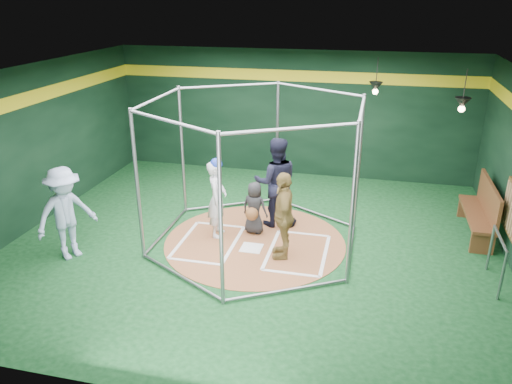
% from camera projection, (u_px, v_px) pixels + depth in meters
% --- Properties ---
extents(room_shell, '(10.10, 9.10, 3.53)m').
position_uv_depth(room_shell, '(255.00, 163.00, 9.88)').
color(room_shell, '#0C3515').
rests_on(room_shell, ground).
extents(clay_disc, '(3.80, 3.80, 0.01)m').
position_uv_depth(clay_disc, '(255.00, 242.00, 10.52)').
color(clay_disc, '#995B37').
rests_on(clay_disc, ground).
extents(home_plate, '(0.43, 0.43, 0.01)m').
position_uv_depth(home_plate, '(251.00, 248.00, 10.24)').
color(home_plate, white).
rests_on(home_plate, clay_disc).
extents(batter_box_left, '(1.17, 1.77, 0.01)m').
position_uv_depth(batter_box_left, '(208.00, 242.00, 10.50)').
color(batter_box_left, white).
rests_on(batter_box_left, clay_disc).
extents(batter_box_right, '(1.17, 1.77, 0.01)m').
position_uv_depth(batter_box_right, '(298.00, 252.00, 10.09)').
color(batter_box_right, white).
rests_on(batter_box_right, clay_disc).
extents(batting_cage, '(4.05, 4.67, 3.00)m').
position_uv_depth(batting_cage, '(255.00, 175.00, 9.97)').
color(batting_cage, gray).
rests_on(batting_cage, ground).
extents(pendant_lamp_near, '(0.34, 0.34, 0.90)m').
position_uv_depth(pendant_lamp_near, '(376.00, 87.00, 12.28)').
color(pendant_lamp_near, black).
rests_on(pendant_lamp_near, room_shell).
extents(pendant_lamp_far, '(0.34, 0.34, 0.90)m').
position_uv_depth(pendant_lamp_far, '(462.00, 103.00, 10.45)').
color(pendant_lamp_far, black).
rests_on(pendant_lamp_far, room_shell).
extents(batter_figure, '(0.46, 0.65, 1.74)m').
position_uv_depth(batter_figure, '(217.00, 198.00, 10.51)').
color(batter_figure, silver).
rests_on(batter_figure, clay_disc).
extents(visitor_leopard, '(0.63, 1.10, 1.76)m').
position_uv_depth(visitor_leopard, '(284.00, 215.00, 9.64)').
color(visitor_leopard, '#AF914B').
rests_on(visitor_leopard, clay_disc).
extents(catcher_figure, '(0.63, 0.63, 1.16)m').
position_uv_depth(catcher_figure, '(254.00, 208.00, 10.72)').
color(catcher_figure, black).
rests_on(catcher_figure, clay_disc).
extents(umpire, '(1.15, 1.00, 2.01)m').
position_uv_depth(umpire, '(276.00, 182.00, 10.97)').
color(umpire, black).
rests_on(umpire, clay_disc).
extents(bystander_blue, '(1.22, 1.39, 1.87)m').
position_uv_depth(bystander_blue, '(66.00, 213.00, 9.61)').
color(bystander_blue, '#9AADCB').
rests_on(bystander_blue, ground).
extents(dugout_bench, '(0.47, 2.03, 1.18)m').
position_uv_depth(dugout_bench, '(482.00, 209.00, 10.64)').
color(dugout_bench, brown).
rests_on(dugout_bench, ground).
extents(steel_railing, '(0.05, 1.08, 0.93)m').
position_uv_depth(steel_railing, '(498.00, 253.00, 8.79)').
color(steel_railing, gray).
rests_on(steel_railing, ground).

